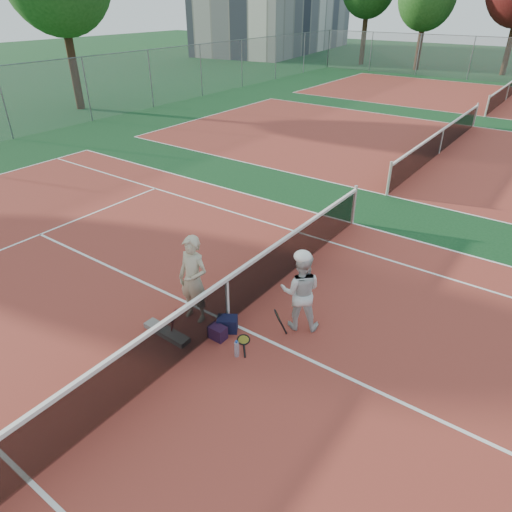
# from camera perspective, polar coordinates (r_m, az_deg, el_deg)

# --- Properties ---
(ground) EXTENTS (130.00, 130.00, 0.00)m
(ground) POSITION_cam_1_polar(r_m,az_deg,el_deg) (8.93, -3.49, -8.25)
(ground) COLOR #0F3A1A
(ground) RESTS_ON ground
(court_main) EXTENTS (23.77, 10.97, 0.01)m
(court_main) POSITION_cam_1_polar(r_m,az_deg,el_deg) (8.93, -3.49, -8.23)
(court_main) COLOR maroon
(court_main) RESTS_ON ground
(court_far_a) EXTENTS (23.77, 10.97, 0.01)m
(court_far_a) POSITION_cam_1_polar(r_m,az_deg,el_deg) (20.18, 21.88, 11.81)
(court_far_a) COLOR maroon
(court_far_a) RESTS_ON ground
(court_far_b) EXTENTS (23.77, 10.97, 0.01)m
(court_far_b) POSITION_cam_1_polar(r_m,az_deg,el_deg) (33.16, 28.73, 16.72)
(court_far_b) COLOR maroon
(court_far_b) RESTS_ON ground
(net_main) EXTENTS (0.10, 10.98, 1.02)m
(net_main) POSITION_cam_1_polar(r_m,az_deg,el_deg) (8.63, -3.59, -5.57)
(net_main) COLOR black
(net_main) RESTS_ON ground
(net_far_a) EXTENTS (0.10, 10.98, 1.02)m
(net_far_a) POSITION_cam_1_polar(r_m,az_deg,el_deg) (20.05, 22.16, 13.18)
(net_far_a) COLOR black
(net_far_a) RESTS_ON ground
(net_far_b) EXTENTS (0.10, 10.98, 1.02)m
(net_far_b) POSITION_cam_1_polar(r_m,az_deg,el_deg) (33.08, 28.95, 17.56)
(net_far_b) COLOR black
(net_far_b) RESTS_ON ground
(fence_left) EXTENTS (0.06, 54.50, 3.00)m
(fence_left) POSITION_cam_1_polar(r_m,az_deg,el_deg) (24.20, -24.50, 17.70)
(fence_left) COLOR slate
(fence_left) RESTS_ON ground
(player_a) EXTENTS (0.66, 0.45, 1.76)m
(player_a) POSITION_cam_1_polar(r_m,az_deg,el_deg) (8.61, -7.83, -2.92)
(player_a) COLOR #BDB293
(player_a) RESTS_ON ground
(player_b) EXTENTS (0.95, 0.88, 1.56)m
(player_b) POSITION_cam_1_polar(r_m,az_deg,el_deg) (8.41, 5.60, -4.43)
(player_b) COLOR silver
(player_b) RESTS_ON ground
(racket_red) EXTENTS (0.25, 0.31, 0.59)m
(racket_red) POSITION_cam_1_polar(r_m,az_deg,el_deg) (8.53, -10.12, -8.28)
(racket_red) COLOR maroon
(racket_red) RESTS_ON ground
(racket_black_held) EXTENTS (0.38, 0.38, 0.56)m
(racket_black_held) POSITION_cam_1_polar(r_m,az_deg,el_deg) (8.44, 2.68, -8.35)
(racket_black_held) COLOR black
(racket_black_held) RESTS_ON ground
(racket_spare) EXTENTS (0.59, 0.63, 0.03)m
(racket_spare) POSITION_cam_1_polar(r_m,az_deg,el_deg) (8.49, -1.57, -10.41)
(racket_spare) COLOR black
(racket_spare) RESTS_ON ground
(sports_bag_navy) EXTENTS (0.46, 0.42, 0.30)m
(sports_bag_navy) POSITION_cam_1_polar(r_m,az_deg,el_deg) (8.64, -3.61, -8.49)
(sports_bag_navy) COLOR black
(sports_bag_navy) RESTS_ON ground
(sports_bag_purple) EXTENTS (0.32, 0.22, 0.26)m
(sports_bag_purple) POSITION_cam_1_polar(r_m,az_deg,el_deg) (8.49, -4.83, -9.50)
(sports_bag_purple) COLOR black
(sports_bag_purple) RESTS_ON ground
(net_cover_canvas) EXTENTS (1.02, 0.26, 0.11)m
(net_cover_canvas) POSITION_cam_1_polar(r_m,az_deg,el_deg) (8.74, -11.10, -9.38)
(net_cover_canvas) COLOR slate
(net_cover_canvas) RESTS_ON ground
(water_bottle) EXTENTS (0.09, 0.09, 0.30)m
(water_bottle) POSITION_cam_1_polar(r_m,az_deg,el_deg) (8.09, -2.43, -11.58)
(water_bottle) COLOR #A9BFD7
(water_bottle) RESTS_ON ground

